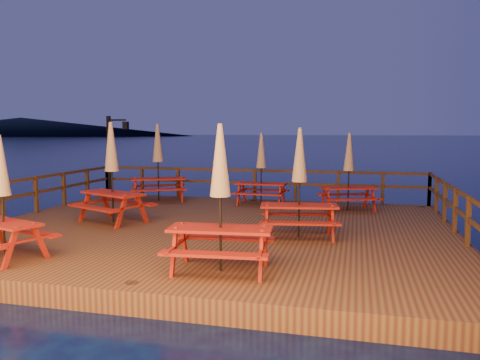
{
  "coord_description": "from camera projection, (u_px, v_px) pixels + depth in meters",
  "views": [
    {
      "loc": [
        3.52,
        -11.36,
        2.89
      ],
      "look_at": [
        0.52,
        0.6,
        1.56
      ],
      "focal_mm": 35.0,
      "sensor_mm": 36.0,
      "label": 1
    }
  ],
  "objects": [
    {
      "name": "picnic_table_6",
      "position": [
        261.0,
        167.0,
        15.55
      ],
      "size": [
        1.72,
        1.43,
        2.39
      ],
      "rotation": [
        0.0,
        0.0,
        -0.03
      ],
      "color": "maroon",
      "rests_on": "deck"
    },
    {
      "name": "picnic_table_1",
      "position": [
        299.0,
        181.0,
        10.75
      ],
      "size": [
        1.98,
        1.72,
        2.53
      ],
      "rotation": [
        0.0,
        0.0,
        0.16
      ],
      "color": "maroon",
      "rests_on": "deck"
    },
    {
      "name": "lamp_post",
      "position": [
        113.0,
        148.0,
        17.57
      ],
      "size": [
        0.85,
        0.18,
        3.0
      ],
      "color": "black",
      "rests_on": "deck"
    },
    {
      "name": "deck_piles",
      "position": [
        215.0,
        253.0,
        12.15
      ],
      "size": [
        11.44,
        9.44,
        1.4
      ],
      "color": "#3A2312",
      "rests_on": "ground"
    },
    {
      "name": "picnic_table_3",
      "position": [
        2.0,
        195.0,
        8.97
      ],
      "size": [
        2.03,
        1.84,
        2.4
      ],
      "rotation": [
        0.0,
        0.0,
        -0.33
      ],
      "color": "maroon",
      "rests_on": "deck"
    },
    {
      "name": "picnic_table_0",
      "position": [
        220.0,
        195.0,
        8.14
      ],
      "size": [
        1.95,
        1.65,
        2.59
      ],
      "rotation": [
        0.0,
        0.0,
        0.09
      ],
      "color": "maroon",
      "rests_on": "deck"
    },
    {
      "name": "deck",
      "position": [
        215.0,
        234.0,
        12.09
      ],
      "size": [
        12.0,
        10.0,
        0.4
      ],
      "primitive_type": "cube",
      "color": "#4C2518",
      "rests_on": "ground"
    },
    {
      "name": "picnic_table_5",
      "position": [
        349.0,
        170.0,
        14.41
      ],
      "size": [
        2.04,
        1.85,
        2.4
      ],
      "rotation": [
        0.0,
        0.0,
        0.34
      ],
      "color": "maroon",
      "rests_on": "deck"
    },
    {
      "name": "picnic_table_4",
      "position": [
        158.0,
        161.0,
        16.29
      ],
      "size": [
        2.36,
        2.2,
        2.69
      ],
      "rotation": [
        0.0,
        0.0,
        0.44
      ],
      "color": "maroon",
      "rests_on": "deck"
    },
    {
      "name": "headland_left",
      "position": [
        21.0,
        127.0,
        233.57
      ],
      "size": [
        180.0,
        84.0,
        9.0
      ],
      "primitive_type": "ellipsoid",
      "color": "black",
      "rests_on": "ground"
    },
    {
      "name": "ground",
      "position": [
        215.0,
        242.0,
        12.11
      ],
      "size": [
        500.0,
        500.0,
        0.0
      ],
      "primitive_type": "plane",
      "color": "#050831",
      "rests_on": "ground"
    },
    {
      "name": "railing",
      "position": [
        233.0,
        189.0,
        13.7
      ],
      "size": [
        11.8,
        9.75,
        1.1
      ],
      "color": "#3A2312",
      "rests_on": "deck"
    },
    {
      "name": "picnic_table_2",
      "position": [
        112.0,
        171.0,
        12.51
      ],
      "size": [
        2.34,
        2.17,
        2.69
      ],
      "rotation": [
        0.0,
        0.0,
        -0.41
      ],
      "color": "maroon",
      "rests_on": "deck"
    }
  ]
}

